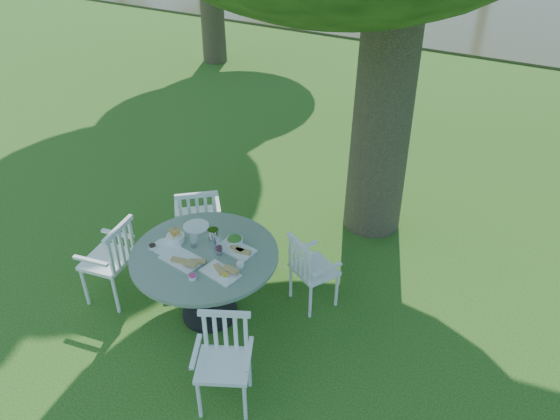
{
  "coord_description": "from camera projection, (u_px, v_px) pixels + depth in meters",
  "views": [
    {
      "loc": [
        2.26,
        -3.96,
        3.98
      ],
      "look_at": [
        0.0,
        0.2,
        0.85
      ],
      "focal_mm": 35.0,
      "sensor_mm": 36.0,
      "label": 1
    }
  ],
  "objects": [
    {
      "name": "chair_nw",
      "position": [
        198.0,
        217.0,
        6.12
      ],
      "size": [
        0.63,
        0.63,
        0.92
      ],
      "rotation": [
        0.0,
        0.0,
        -2.46
      ],
      "color": "white",
      "rests_on": "ground"
    },
    {
      "name": "chair_sw",
      "position": [
        114.0,
        256.0,
        5.51
      ],
      "size": [
        0.51,
        0.54,
        0.93
      ],
      "rotation": [
        0.0,
        0.0,
        -1.41
      ],
      "color": "white",
      "rests_on": "ground"
    },
    {
      "name": "chair_se",
      "position": [
        225.0,
        352.0,
        4.52
      ],
      "size": [
        0.57,
        0.55,
        0.86
      ],
      "rotation": [
        0.0,
        0.0,
        0.44
      ],
      "color": "white",
      "rests_on": "ground"
    },
    {
      "name": "chair_ne",
      "position": [
        308.0,
        267.0,
        5.47
      ],
      "size": [
        0.56,
        0.55,
        0.83
      ],
      "rotation": [
        0.0,
        0.0,
        -3.66
      ],
      "color": "white",
      "rests_on": "ground"
    },
    {
      "name": "tableware",
      "position": [
        203.0,
        245.0,
        5.21
      ],
      "size": [
        1.01,
        0.84,
        0.21
      ],
      "color": "white",
      "rests_on": "table"
    },
    {
      "name": "ground",
      "position": [
        271.0,
        283.0,
        6.0
      ],
      "size": [
        140.0,
        140.0,
        0.0
      ],
      "primitive_type": "plane",
      "color": "#18400D",
      "rests_on": "ground"
    },
    {
      "name": "table",
      "position": [
        206.0,
        265.0,
        5.25
      ],
      "size": [
        1.41,
        1.41,
        0.79
      ],
      "color": "black",
      "rests_on": "ground"
    }
  ]
}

